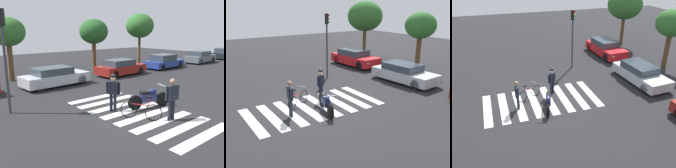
# 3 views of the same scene
# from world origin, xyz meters

# --- Properties ---
(ground_plane) EXTENTS (60.00, 60.00, 0.00)m
(ground_plane) POSITION_xyz_m (0.00, 0.00, 0.00)
(ground_plane) COLOR #232326
(police_motorcycle) EXTENTS (2.14, 0.85, 1.06)m
(police_motorcycle) POSITION_xyz_m (0.88, 0.19, 0.47)
(police_motorcycle) COLOR black
(police_motorcycle) RESTS_ON ground_plane
(leaning_bicycle) EXTENTS (0.91, 1.54, 1.01)m
(leaning_bicycle) POSITION_xyz_m (-0.53, -0.62, 0.39)
(leaning_bicycle) COLOR black
(leaning_bicycle) RESTS_ON ground_plane
(officer_on_foot) EXTENTS (0.42, 0.57, 1.73)m
(officer_on_foot) POSITION_xyz_m (-0.75, 0.88, 0.99)
(officer_on_foot) COLOR black
(officer_on_foot) RESTS_ON ground_plane
(officer_by_motorcycle) EXTENTS (0.68, 0.29, 1.73)m
(officer_by_motorcycle) POSITION_xyz_m (0.39, -1.44, 0.99)
(officer_by_motorcycle) COLOR #1E232D
(officer_by_motorcycle) RESTS_ON ground_plane
(crosswalk_stripes) EXTENTS (3.44, 6.75, 0.01)m
(crosswalk_stripes) POSITION_xyz_m (0.00, 0.00, 0.00)
(crosswalk_stripes) COLOR silver
(crosswalk_stripes) RESTS_ON ground_plane
(car_red_convertible) EXTENTS (4.52, 2.14, 1.36)m
(car_red_convertible) POSITION_xyz_m (-6.25, 7.54, 0.66)
(car_red_convertible) COLOR black
(car_red_convertible) RESTS_ON ground_plane
(car_silver_sedan) EXTENTS (4.51, 2.06, 1.25)m
(car_silver_sedan) POSITION_xyz_m (-0.44, 7.20, 0.61)
(car_silver_sedan) COLOR black
(car_silver_sedan) RESTS_ON ground_plane
(traffic_light_pole) EXTENTS (0.33, 0.35, 4.46)m
(traffic_light_pole) POSITION_xyz_m (-4.42, 3.61, 2.98)
(traffic_light_pole) COLOR #38383D
(traffic_light_pole) RESTS_ON ground_plane
(street_tree_near) EXTENTS (3.36, 3.36, 5.38)m
(street_tree_near) POSITION_xyz_m (-8.71, 10.66, 3.93)
(street_tree_near) COLOR brown
(street_tree_near) RESTS_ON ground_plane
(street_tree_mid) EXTENTS (2.38, 2.38, 4.51)m
(street_tree_mid) POSITION_xyz_m (-2.14, 10.66, 3.43)
(street_tree_mid) COLOR brown
(street_tree_mid) RESTS_ON ground_plane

